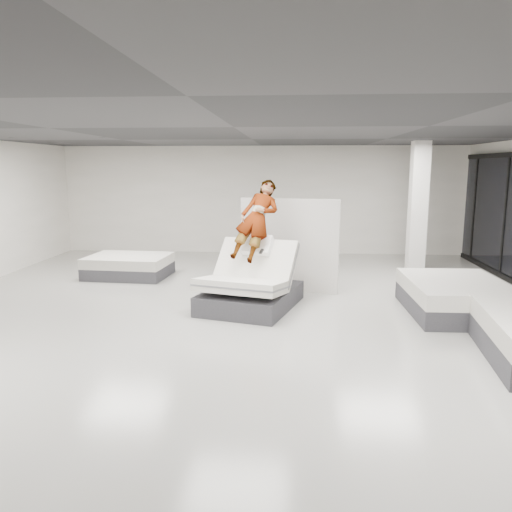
{
  "coord_description": "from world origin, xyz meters",
  "views": [
    {
      "loc": [
        0.94,
        -7.99,
        2.59
      ],
      "look_at": [
        0.29,
        0.85,
        1.0
      ],
      "focal_mm": 35.0,
      "sensor_mm": 36.0,
      "label": 1
    }
  ],
  "objects_px": {
    "remote": "(261,251)",
    "divider_panel": "(289,245)",
    "hero_bed": "(250,287)",
    "person": "(257,237)",
    "flat_bed_left_far": "(129,266)",
    "column": "(418,208)",
    "flat_bed_right_far": "(455,297)"
  },
  "relations": [
    {
      "from": "flat_bed_right_far",
      "to": "column",
      "type": "relative_size",
      "value": 0.69
    },
    {
      "from": "remote",
      "to": "flat_bed_left_far",
      "type": "bearing_deg",
      "value": 159.0
    },
    {
      "from": "flat_bed_left_far",
      "to": "divider_panel",
      "type": "bearing_deg",
      "value": -15.21
    },
    {
      "from": "person",
      "to": "column",
      "type": "relative_size",
      "value": 0.54
    },
    {
      "from": "divider_panel",
      "to": "flat_bed_right_far",
      "type": "height_order",
      "value": "divider_panel"
    },
    {
      "from": "divider_panel",
      "to": "column",
      "type": "height_order",
      "value": "column"
    },
    {
      "from": "person",
      "to": "divider_panel",
      "type": "bearing_deg",
      "value": 77.43
    },
    {
      "from": "divider_panel",
      "to": "person",
      "type": "bearing_deg",
      "value": -101.85
    },
    {
      "from": "flat_bed_right_far",
      "to": "divider_panel",
      "type": "bearing_deg",
      "value": 153.3
    },
    {
      "from": "column",
      "to": "divider_panel",
      "type": "bearing_deg",
      "value": -145.91
    },
    {
      "from": "person",
      "to": "flat_bed_right_far",
      "type": "bearing_deg",
      "value": 9.45
    },
    {
      "from": "divider_panel",
      "to": "flat_bed_left_far",
      "type": "bearing_deg",
      "value": -178.38
    },
    {
      "from": "person",
      "to": "divider_panel",
      "type": "distance_m",
      "value": 1.28
    },
    {
      "from": "flat_bed_left_far",
      "to": "person",
      "type": "bearing_deg",
      "value": -33.43
    },
    {
      "from": "remote",
      "to": "divider_panel",
      "type": "bearing_deg",
      "value": 88.19
    },
    {
      "from": "divider_panel",
      "to": "column",
      "type": "bearing_deg",
      "value": 50.93
    },
    {
      "from": "hero_bed",
      "to": "person",
      "type": "distance_m",
      "value": 0.97
    },
    {
      "from": "hero_bed",
      "to": "remote",
      "type": "height_order",
      "value": "hero_bed"
    },
    {
      "from": "person",
      "to": "flat_bed_left_far",
      "type": "distance_m",
      "value": 3.99
    },
    {
      "from": "flat_bed_left_far",
      "to": "column",
      "type": "xyz_separation_m",
      "value": [
        6.95,
        1.09,
        1.35
      ]
    },
    {
      "from": "divider_panel",
      "to": "flat_bed_right_far",
      "type": "relative_size",
      "value": 0.97
    },
    {
      "from": "remote",
      "to": "divider_panel",
      "type": "height_order",
      "value": "divider_panel"
    },
    {
      "from": "flat_bed_left_far",
      "to": "column",
      "type": "distance_m",
      "value": 7.16
    },
    {
      "from": "hero_bed",
      "to": "person",
      "type": "bearing_deg",
      "value": 73.88
    },
    {
      "from": "divider_panel",
      "to": "flat_bed_left_far",
      "type": "xyz_separation_m",
      "value": [
        -3.81,
        1.04,
        -0.72
      ]
    },
    {
      "from": "remote",
      "to": "column",
      "type": "relative_size",
      "value": 0.04
    },
    {
      "from": "flat_bed_right_far",
      "to": "person",
      "type": "bearing_deg",
      "value": 173.33
    },
    {
      "from": "hero_bed",
      "to": "flat_bed_left_far",
      "type": "distance_m",
      "value": 3.97
    },
    {
      "from": "hero_bed",
      "to": "remote",
      "type": "bearing_deg",
      "value": -19.03
    },
    {
      "from": "remote",
      "to": "flat_bed_right_far",
      "type": "relative_size",
      "value": 0.06
    },
    {
      "from": "hero_bed",
      "to": "flat_bed_left_far",
      "type": "xyz_separation_m",
      "value": [
        -3.12,
        2.45,
        -0.13
      ]
    },
    {
      "from": "person",
      "to": "divider_panel",
      "type": "height_order",
      "value": "person"
    }
  ]
}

